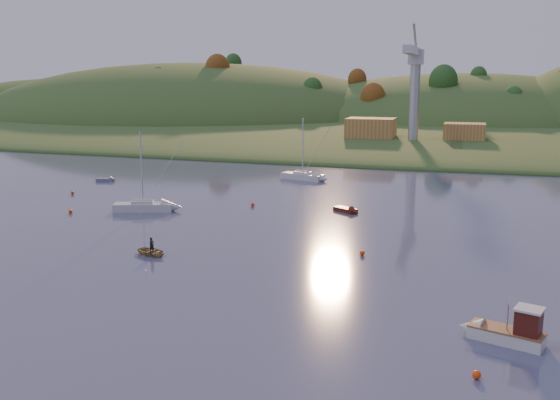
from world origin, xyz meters
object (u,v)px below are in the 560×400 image
(canoe, at_px, (152,252))
(red_tender, at_px, (349,211))
(grey_dinghy, at_px, (109,180))
(fishing_boat, at_px, (501,330))
(sailboat_far, at_px, (303,176))
(sailboat_near, at_px, (143,206))

(canoe, bearing_deg, red_tender, -11.40)
(canoe, relative_size, grey_dinghy, 0.98)
(fishing_boat, bearing_deg, grey_dinghy, -20.84)
(sailboat_far, height_order, canoe, sailboat_far)
(fishing_boat, height_order, grey_dinghy, fishing_boat)
(sailboat_far, xyz_separation_m, grey_dinghy, (-29.61, -11.01, -0.43))
(fishing_boat, relative_size, red_tender, 1.48)
(fishing_boat, height_order, sailboat_far, sailboat_far)
(sailboat_far, bearing_deg, canoe, -74.72)
(fishing_boat, height_order, red_tender, fishing_boat)
(fishing_boat, bearing_deg, sailboat_far, -45.53)
(red_tender, bearing_deg, fishing_boat, -30.20)
(fishing_boat, xyz_separation_m, grey_dinghy, (-58.83, 46.78, -0.52))
(sailboat_near, xyz_separation_m, grey_dinghy, (-17.07, 18.76, -0.44))
(red_tender, bearing_deg, sailboat_near, -130.50)
(sailboat_near, bearing_deg, canoe, -76.77)
(canoe, bearing_deg, grey_dinghy, 56.57)
(fishing_boat, xyz_separation_m, sailboat_far, (-29.22, 57.79, -0.08))
(fishing_boat, relative_size, grey_dinghy, 1.69)
(sailboat_far, height_order, grey_dinghy, sailboat_far)
(sailboat_far, bearing_deg, grey_dinghy, -142.24)
(sailboat_near, bearing_deg, red_tender, -3.36)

